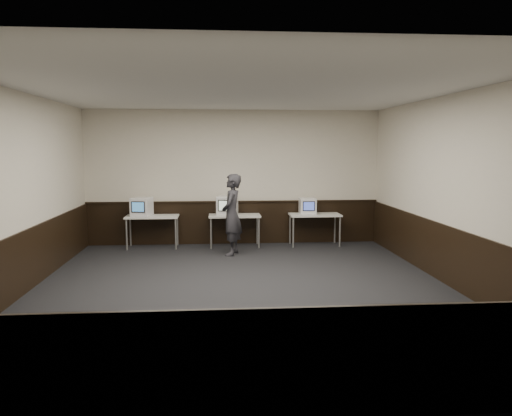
# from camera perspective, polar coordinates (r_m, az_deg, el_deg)

# --- Properties ---
(floor) EXTENTS (8.00, 8.00, 0.00)m
(floor) POSITION_cam_1_polar(r_m,az_deg,el_deg) (8.28, -1.52, -9.30)
(floor) COLOR black
(floor) RESTS_ON ground
(ceiling) EXTENTS (8.00, 8.00, 0.00)m
(ceiling) POSITION_cam_1_polar(r_m,az_deg,el_deg) (8.00, -1.60, 13.29)
(ceiling) COLOR white
(ceiling) RESTS_ON back_wall
(back_wall) EXTENTS (7.00, 0.00, 7.00)m
(back_wall) POSITION_cam_1_polar(r_m,az_deg,el_deg) (11.97, -2.56, 3.51)
(back_wall) COLOR beige
(back_wall) RESTS_ON ground
(front_wall) EXTENTS (7.00, 0.00, 7.00)m
(front_wall) POSITION_cam_1_polar(r_m,az_deg,el_deg) (4.02, 1.40, -3.29)
(front_wall) COLOR beige
(front_wall) RESTS_ON ground
(left_wall) EXTENTS (0.00, 8.00, 8.00)m
(left_wall) POSITION_cam_1_polar(r_m,az_deg,el_deg) (8.55, -25.71, 1.46)
(left_wall) COLOR beige
(left_wall) RESTS_ON ground
(right_wall) EXTENTS (0.00, 8.00, 8.00)m
(right_wall) POSITION_cam_1_polar(r_m,az_deg,el_deg) (8.88, 21.63, 1.83)
(right_wall) COLOR beige
(right_wall) RESTS_ON ground
(wainscot_back) EXTENTS (6.98, 0.04, 1.00)m
(wainscot_back) POSITION_cam_1_polar(r_m,az_deg,el_deg) (12.06, -2.53, -1.72)
(wainscot_back) COLOR black
(wainscot_back) RESTS_ON back_wall
(wainscot_front) EXTENTS (6.98, 0.04, 1.00)m
(wainscot_front) POSITION_cam_1_polar(r_m,az_deg,el_deg) (4.37, 1.33, -17.57)
(wainscot_front) COLOR black
(wainscot_front) RESTS_ON front_wall
(wainscot_left) EXTENTS (0.04, 7.98, 1.00)m
(wainscot_left) POSITION_cam_1_polar(r_m,az_deg,el_deg) (8.70, -25.20, -5.77)
(wainscot_left) COLOR black
(wainscot_left) RESTS_ON left_wall
(wainscot_right) EXTENTS (0.04, 7.98, 1.00)m
(wainscot_right) POSITION_cam_1_polar(r_m,az_deg,el_deg) (9.02, 21.21, -5.14)
(wainscot_right) COLOR black
(wainscot_right) RESTS_ON right_wall
(wainscot_rail) EXTENTS (6.98, 0.06, 0.04)m
(wainscot_rail) POSITION_cam_1_polar(r_m,az_deg,el_deg) (11.98, -2.54, 0.73)
(wainscot_rail) COLOR black
(wainscot_rail) RESTS_ON wainscot_back
(desk_left) EXTENTS (1.20, 0.60, 0.75)m
(desk_left) POSITION_cam_1_polar(r_m,az_deg,el_deg) (11.75, -11.77, -1.21)
(desk_left) COLOR silver
(desk_left) RESTS_ON ground
(desk_center) EXTENTS (1.20, 0.60, 0.75)m
(desk_center) POSITION_cam_1_polar(r_m,az_deg,el_deg) (11.66, -2.47, -1.13)
(desk_center) COLOR silver
(desk_center) RESTS_ON ground
(desk_right) EXTENTS (1.20, 0.60, 0.75)m
(desk_right) POSITION_cam_1_polar(r_m,az_deg,el_deg) (11.88, 6.73, -1.02)
(desk_right) COLOR silver
(desk_right) RESTS_ON ground
(emac_left) EXTENTS (0.51, 0.52, 0.42)m
(emac_left) POSITION_cam_1_polar(r_m,az_deg,el_deg) (11.73, -12.94, 0.14)
(emac_left) COLOR white
(emac_left) RESTS_ON desk_left
(emac_center) EXTENTS (0.53, 0.55, 0.44)m
(emac_center) POSITION_cam_1_polar(r_m,az_deg,el_deg) (11.64, -3.31, 0.29)
(emac_center) COLOR white
(emac_center) RESTS_ON desk_center
(emac_right) EXTENTS (0.39, 0.42, 0.38)m
(emac_right) POSITION_cam_1_polar(r_m,az_deg,el_deg) (11.85, 5.91, 0.24)
(emac_right) COLOR white
(emac_right) RESTS_ON desk_right
(person) EXTENTS (0.56, 0.72, 1.75)m
(person) POSITION_cam_1_polar(r_m,az_deg,el_deg) (10.74, -2.78, -0.76)
(person) COLOR #29282E
(person) RESTS_ON ground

